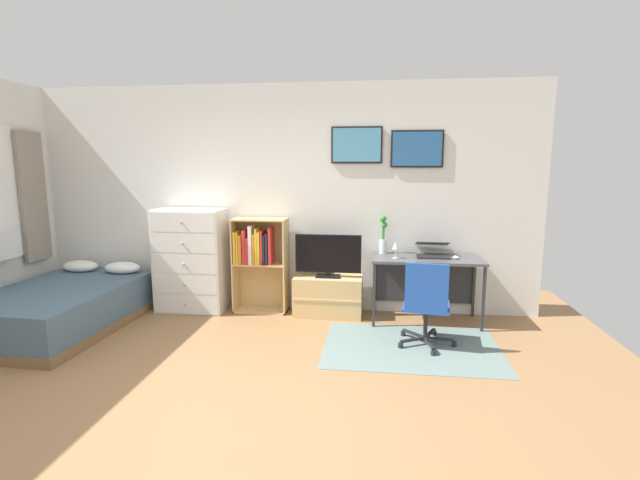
# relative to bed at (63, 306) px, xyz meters

# --- Properties ---
(ground_plane) EXTENTS (7.20, 7.20, 0.00)m
(ground_plane) POSITION_rel_bed_xyz_m (2.22, -1.39, -0.23)
(ground_plane) COLOR #936B44
(wall_back_with_posters) EXTENTS (6.12, 0.09, 2.70)m
(wall_back_with_posters) POSITION_rel_bed_xyz_m (2.23, 1.04, 1.12)
(wall_back_with_posters) COLOR silver
(wall_back_with_posters) RESTS_ON ground_plane
(area_rug) EXTENTS (1.70, 1.20, 0.01)m
(area_rug) POSITION_rel_bed_xyz_m (3.74, -0.09, -0.23)
(area_rug) COLOR slate
(area_rug) RESTS_ON ground_plane
(bed) EXTENTS (1.35, 2.00, 0.59)m
(bed) POSITION_rel_bed_xyz_m (0.00, 0.00, 0.00)
(bed) COLOR brown
(bed) RESTS_ON ground_plane
(dresser) EXTENTS (0.82, 0.46, 1.24)m
(dresser) POSITION_rel_bed_xyz_m (1.16, 0.76, 0.38)
(dresser) COLOR white
(dresser) RESTS_ON ground_plane
(bookshelf) EXTENTS (0.64, 0.30, 1.13)m
(bookshelf) POSITION_rel_bed_xyz_m (1.97, 0.83, 0.45)
(bookshelf) COLOR tan
(bookshelf) RESTS_ON ground_plane
(tv_stand) EXTENTS (0.80, 0.41, 0.47)m
(tv_stand) POSITION_rel_bed_xyz_m (2.83, 0.78, -0.00)
(tv_stand) COLOR tan
(tv_stand) RESTS_ON ground_plane
(television) EXTENTS (0.77, 0.16, 0.50)m
(television) POSITION_rel_bed_xyz_m (2.83, 0.76, 0.48)
(television) COLOR black
(television) RESTS_ON tv_stand
(desk) EXTENTS (1.21, 0.57, 0.74)m
(desk) POSITION_rel_bed_xyz_m (3.94, 0.77, 0.37)
(desk) COLOR #4C4C4F
(desk) RESTS_ON ground_plane
(office_chair) EXTENTS (0.57, 0.58, 0.86)m
(office_chair) POSITION_rel_bed_xyz_m (3.87, -0.08, 0.22)
(office_chair) COLOR #232326
(office_chair) RESTS_ON ground_plane
(laptop) EXTENTS (0.37, 0.40, 0.16)m
(laptop) POSITION_rel_bed_xyz_m (4.02, 0.80, 0.57)
(laptop) COLOR black
(laptop) RESTS_ON desk
(computer_mouse) EXTENTS (0.06, 0.10, 0.03)m
(computer_mouse) POSITION_rel_bed_xyz_m (4.25, 0.67, 0.52)
(computer_mouse) COLOR silver
(computer_mouse) RESTS_ON desk
(bamboo_vase) EXTENTS (0.09, 0.10, 0.44)m
(bamboo_vase) POSITION_rel_bed_xyz_m (3.46, 0.89, 0.72)
(bamboo_vase) COLOR silver
(bamboo_vase) RESTS_ON desk
(wine_glass) EXTENTS (0.07, 0.07, 0.18)m
(wine_glass) POSITION_rel_bed_xyz_m (3.59, 0.61, 0.64)
(wine_glass) COLOR silver
(wine_glass) RESTS_ON desk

